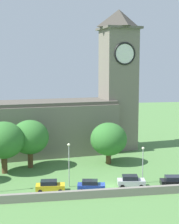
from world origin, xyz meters
name	(u,v)px	position (x,y,z in m)	size (l,w,h in m)	color
ground_plane	(92,161)	(0.00, 15.00, 0.00)	(200.00, 200.00, 0.00)	#517F42
church	(79,110)	(-1.41, 23.50, 9.20)	(31.48, 13.79, 30.91)	slate
quay_barrier	(114,193)	(0.00, -4.32, 0.61)	(50.73, 0.70, 1.22)	gray
car_yellow	(50,186)	(-9.05, -0.78, 0.88)	(4.49, 2.40, 1.73)	gold
car_blue	(91,186)	(-2.91, -1.50, 0.84)	(4.41, 2.58, 1.67)	#233D9E
car_silver	(131,181)	(3.56, -0.74, 0.93)	(4.49, 2.64, 1.84)	silver
car_black	(174,181)	(10.25, -1.72, 0.86)	(4.50, 2.74, 1.71)	black
streetlamp_west_mid	(69,158)	(-6.00, 0.74, 4.66)	(0.44, 0.44, 6.98)	#9EA0A5
streetlamp_central	(143,159)	(5.87, 0.60, 4.09)	(0.44, 0.44, 5.99)	#9EA0A5
tree_riverside_west	(4,140)	(-16.52, 9.58, 5.90)	(7.20, 7.20, 9.18)	brown
tree_by_tower	(30,137)	(-12.03, 12.30, 5.72)	(6.99, 6.99, 8.91)	brown
tree_riverside_east	(109,139)	(2.84, 12.47, 4.82)	(7.01, 7.01, 8.00)	brown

